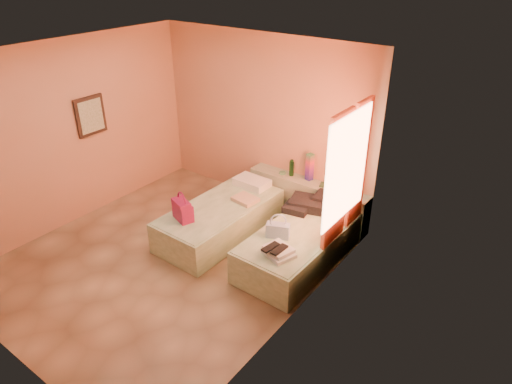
{
  "coord_description": "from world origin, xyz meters",
  "views": [
    {
      "loc": [
        4.1,
        -3.52,
        3.9
      ],
      "look_at": [
        0.88,
        0.85,
        0.98
      ],
      "focal_mm": 32.0,
      "sensor_mm": 36.0,
      "label": 1
    }
  ],
  "objects_px": {
    "blue_handbag": "(278,231)",
    "towel_stack": "(279,252)",
    "headboard_ledge": "(307,200)",
    "magenta_handbag": "(183,210)",
    "green_book": "(326,185)",
    "flower_vase": "(346,188)",
    "bed_right": "(300,245)",
    "bed_left": "(220,220)",
    "water_bottle": "(292,168)"
  },
  "relations": [
    {
      "from": "blue_handbag",
      "to": "towel_stack",
      "type": "relative_size",
      "value": 0.88
    },
    {
      "from": "headboard_ledge",
      "to": "magenta_handbag",
      "type": "bearing_deg",
      "value": -118.26
    },
    {
      "from": "blue_handbag",
      "to": "green_book",
      "type": "bearing_deg",
      "value": 68.92
    },
    {
      "from": "magenta_handbag",
      "to": "green_book",
      "type": "bearing_deg",
      "value": 74.65
    },
    {
      "from": "headboard_ledge",
      "to": "flower_vase",
      "type": "bearing_deg",
      "value": -3.88
    },
    {
      "from": "green_book",
      "to": "flower_vase",
      "type": "distance_m",
      "value": 0.39
    },
    {
      "from": "headboard_ledge",
      "to": "magenta_handbag",
      "type": "relative_size",
      "value": 6.26
    },
    {
      "from": "flower_vase",
      "to": "headboard_ledge",
      "type": "bearing_deg",
      "value": 176.12
    },
    {
      "from": "bed_right",
      "to": "green_book",
      "type": "xyz_separation_m",
      "value": [
        -0.22,
        1.08,
        0.42
      ]
    },
    {
      "from": "bed_left",
      "to": "towel_stack",
      "type": "relative_size",
      "value": 5.71
    },
    {
      "from": "headboard_ledge",
      "to": "bed_left",
      "type": "bearing_deg",
      "value": -123.85
    },
    {
      "from": "blue_handbag",
      "to": "flower_vase",
      "type": "bearing_deg",
      "value": 53.61
    },
    {
      "from": "towel_stack",
      "to": "bed_right",
      "type": "bearing_deg",
      "value": 96.6
    },
    {
      "from": "headboard_ledge",
      "to": "magenta_handbag",
      "type": "xyz_separation_m",
      "value": [
        -0.97,
        -1.8,
        0.33
      ]
    },
    {
      "from": "blue_handbag",
      "to": "towel_stack",
      "type": "height_order",
      "value": "blue_handbag"
    },
    {
      "from": "bed_left",
      "to": "headboard_ledge",
      "type": "bearing_deg",
      "value": 57.12
    },
    {
      "from": "bed_left",
      "to": "towel_stack",
      "type": "bearing_deg",
      "value": -19.05
    },
    {
      "from": "water_bottle",
      "to": "towel_stack",
      "type": "height_order",
      "value": "water_bottle"
    },
    {
      "from": "flower_vase",
      "to": "blue_handbag",
      "type": "xyz_separation_m",
      "value": [
        -0.31,
        -1.33,
        -0.17
      ]
    },
    {
      "from": "blue_handbag",
      "to": "bed_left",
      "type": "bearing_deg",
      "value": 147.91
    },
    {
      "from": "headboard_ledge",
      "to": "green_book",
      "type": "bearing_deg",
      "value": 6.52
    },
    {
      "from": "headboard_ledge",
      "to": "bed_right",
      "type": "distance_m",
      "value": 1.18
    },
    {
      "from": "headboard_ledge",
      "to": "bed_right",
      "type": "xyz_separation_m",
      "value": [
        0.52,
        -1.05,
        -0.08
      ]
    },
    {
      "from": "bed_right",
      "to": "flower_vase",
      "type": "height_order",
      "value": "flower_vase"
    },
    {
      "from": "magenta_handbag",
      "to": "blue_handbag",
      "type": "bearing_deg",
      "value": 36.96
    },
    {
      "from": "flower_vase",
      "to": "towel_stack",
      "type": "relative_size",
      "value": 0.69
    },
    {
      "from": "flower_vase",
      "to": "blue_handbag",
      "type": "distance_m",
      "value": 1.38
    },
    {
      "from": "bed_left",
      "to": "water_bottle",
      "type": "bearing_deg",
      "value": 70.02
    },
    {
      "from": "bed_right",
      "to": "green_book",
      "type": "distance_m",
      "value": 1.18
    },
    {
      "from": "bed_right",
      "to": "flower_vase",
      "type": "xyz_separation_m",
      "value": [
        0.14,
        1.0,
        0.52
      ]
    },
    {
      "from": "headboard_ledge",
      "to": "water_bottle",
      "type": "distance_m",
      "value": 0.57
    },
    {
      "from": "towel_stack",
      "to": "water_bottle",
      "type": "bearing_deg",
      "value": 118.21
    },
    {
      "from": "bed_right",
      "to": "magenta_handbag",
      "type": "xyz_separation_m",
      "value": [
        -1.49,
        -0.75,
        0.4
      ]
    },
    {
      "from": "green_book",
      "to": "towel_stack",
      "type": "bearing_deg",
      "value": -98.75
    },
    {
      "from": "magenta_handbag",
      "to": "blue_handbag",
      "type": "xyz_separation_m",
      "value": [
        1.33,
        0.42,
        -0.05
      ]
    },
    {
      "from": "towel_stack",
      "to": "headboard_ledge",
      "type": "bearing_deg",
      "value": 109.36
    },
    {
      "from": "bed_left",
      "to": "water_bottle",
      "type": "distance_m",
      "value": 1.42
    },
    {
      "from": "green_book",
      "to": "bed_right",
      "type": "bearing_deg",
      "value": -96.86
    },
    {
      "from": "green_book",
      "to": "towel_stack",
      "type": "distance_m",
      "value": 1.78
    },
    {
      "from": "magenta_handbag",
      "to": "blue_handbag",
      "type": "relative_size",
      "value": 1.06
    },
    {
      "from": "magenta_handbag",
      "to": "bed_right",
      "type": "bearing_deg",
      "value": 45.98
    },
    {
      "from": "flower_vase",
      "to": "water_bottle",
      "type": "bearing_deg",
      "value": 175.66
    },
    {
      "from": "flower_vase",
      "to": "blue_handbag",
      "type": "height_order",
      "value": "flower_vase"
    },
    {
      "from": "headboard_ledge",
      "to": "magenta_handbag",
      "type": "height_order",
      "value": "magenta_handbag"
    },
    {
      "from": "water_bottle",
      "to": "blue_handbag",
      "type": "height_order",
      "value": "water_bottle"
    },
    {
      "from": "water_bottle",
      "to": "bed_left",
      "type": "bearing_deg",
      "value": -110.96
    },
    {
      "from": "green_book",
      "to": "blue_handbag",
      "type": "relative_size",
      "value": 0.61
    },
    {
      "from": "bed_left",
      "to": "blue_handbag",
      "type": "height_order",
      "value": "blue_handbag"
    },
    {
      "from": "bed_right",
      "to": "magenta_handbag",
      "type": "height_order",
      "value": "magenta_handbag"
    },
    {
      "from": "flower_vase",
      "to": "magenta_handbag",
      "type": "xyz_separation_m",
      "value": [
        -1.63,
        -1.75,
        -0.12
      ]
    }
  ]
}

